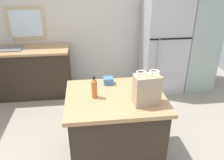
{
  "coord_description": "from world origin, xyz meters",
  "views": [
    {
      "loc": [
        -0.07,
        -2.12,
        2.15
      ],
      "look_at": [
        0.23,
        0.36,
        0.94
      ],
      "focal_mm": 36.22,
      "sensor_mm": 36.0,
      "label": 1
    }
  ],
  "objects_px": {
    "kitchen_island": "(115,128)",
    "small_box": "(108,81)",
    "refrigerator": "(163,45)",
    "tall_cabinet": "(200,34)",
    "shopping_bag": "(147,90)",
    "ear_defenders": "(143,87)",
    "bottle": "(94,88)"
  },
  "relations": [
    {
      "from": "small_box",
      "to": "kitchen_island",
      "type": "bearing_deg",
      "value": -81.68
    },
    {
      "from": "tall_cabinet",
      "to": "ear_defenders",
      "type": "height_order",
      "value": "tall_cabinet"
    },
    {
      "from": "ear_defenders",
      "to": "bottle",
      "type": "bearing_deg",
      "value": -166.21
    },
    {
      "from": "small_box",
      "to": "tall_cabinet",
      "type": "bearing_deg",
      "value": 38.07
    },
    {
      "from": "small_box",
      "to": "ear_defenders",
      "type": "height_order",
      "value": "small_box"
    },
    {
      "from": "refrigerator",
      "to": "ear_defenders",
      "type": "relative_size",
      "value": 9.04
    },
    {
      "from": "kitchen_island",
      "to": "shopping_bag",
      "type": "xyz_separation_m",
      "value": [
        0.3,
        -0.2,
        0.61
      ]
    },
    {
      "from": "bottle",
      "to": "small_box",
      "type": "bearing_deg",
      "value": 59.01
    },
    {
      "from": "ear_defenders",
      "to": "shopping_bag",
      "type": "bearing_deg",
      "value": -99.42
    },
    {
      "from": "kitchen_island",
      "to": "bottle",
      "type": "distance_m",
      "value": 0.6
    },
    {
      "from": "kitchen_island",
      "to": "tall_cabinet",
      "type": "bearing_deg",
      "value": 44.04
    },
    {
      "from": "bottle",
      "to": "shopping_bag",
      "type": "bearing_deg",
      "value": -20.16
    },
    {
      "from": "ear_defenders",
      "to": "kitchen_island",
      "type": "bearing_deg",
      "value": -159.02
    },
    {
      "from": "ear_defenders",
      "to": "refrigerator",
      "type": "bearing_deg",
      "value": 64.1
    },
    {
      "from": "small_box",
      "to": "bottle",
      "type": "distance_m",
      "value": 0.37
    },
    {
      "from": "kitchen_island",
      "to": "shopping_bag",
      "type": "height_order",
      "value": "shopping_bag"
    },
    {
      "from": "kitchen_island",
      "to": "tall_cabinet",
      "type": "relative_size",
      "value": 0.51
    },
    {
      "from": "shopping_bag",
      "to": "bottle",
      "type": "height_order",
      "value": "shopping_bag"
    },
    {
      "from": "tall_cabinet",
      "to": "ear_defenders",
      "type": "relative_size",
      "value": 10.94
    },
    {
      "from": "shopping_bag",
      "to": "bottle",
      "type": "bearing_deg",
      "value": 159.84
    },
    {
      "from": "shopping_bag",
      "to": "bottle",
      "type": "distance_m",
      "value": 0.56
    },
    {
      "from": "refrigerator",
      "to": "bottle",
      "type": "bearing_deg",
      "value": -127.69
    },
    {
      "from": "tall_cabinet",
      "to": "shopping_bag",
      "type": "relative_size",
      "value": 5.9
    },
    {
      "from": "refrigerator",
      "to": "tall_cabinet",
      "type": "distance_m",
      "value": 0.72
    },
    {
      "from": "kitchen_island",
      "to": "ear_defenders",
      "type": "distance_m",
      "value": 0.6
    },
    {
      "from": "shopping_bag",
      "to": "ear_defenders",
      "type": "distance_m",
      "value": 0.37
    },
    {
      "from": "bottle",
      "to": "ear_defenders",
      "type": "relative_size",
      "value": 1.25
    },
    {
      "from": "refrigerator",
      "to": "ear_defenders",
      "type": "distance_m",
      "value": 1.83
    },
    {
      "from": "refrigerator",
      "to": "shopping_bag",
      "type": "relative_size",
      "value": 4.88
    },
    {
      "from": "kitchen_island",
      "to": "small_box",
      "type": "relative_size",
      "value": 9.61
    },
    {
      "from": "refrigerator",
      "to": "tall_cabinet",
      "type": "height_order",
      "value": "tall_cabinet"
    },
    {
      "from": "kitchen_island",
      "to": "tall_cabinet",
      "type": "distance_m",
      "value": 2.64
    }
  ]
}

